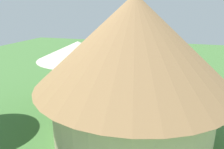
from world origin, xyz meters
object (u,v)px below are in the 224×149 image
object	(u,v)px
guest_behind_table	(88,99)
zebra_by_umbrella	(132,74)
patio_chair_east_end	(99,98)
patio_chair_west_end	(68,84)
guest_beside_umbrella	(101,71)
thatched_hut	(133,68)
shade_umbrella	(78,50)
patio_dining_table	(80,88)
standing_watcher	(185,61)
zebra_nearest_camera	(148,63)
striped_lounge_chair	(178,85)
zebra_toward_hut	(81,65)

from	to	relation	value
guest_behind_table	zebra_by_umbrella	size ratio (longest dim) A/B	0.92
patio_chair_east_end	zebra_by_umbrella	distance (m)	2.76
patio_chair_west_end	guest_beside_umbrella	bearing A→B (deg)	162.86
thatched_hut	shade_umbrella	bearing A→B (deg)	-39.39
thatched_hut	patio_chair_east_end	xyz separation A→B (m)	(1.90, -2.01, -2.11)
patio_chair_east_end	patio_chair_west_end	world-z (taller)	same
thatched_hut	patio_dining_table	distance (m)	4.47
shade_umbrella	guest_beside_umbrella	bearing A→B (deg)	-102.71
standing_watcher	zebra_nearest_camera	xyz separation A→B (m)	(2.35, 1.21, -0.02)
guest_behind_table	striped_lounge_chair	bearing A→B (deg)	-79.83
thatched_hut	zebra_by_umbrella	distance (m)	4.89
patio_dining_table	standing_watcher	distance (m)	7.75
thatched_hut	zebra_by_umbrella	bearing A→B (deg)	-78.85
patio_dining_table	zebra_toward_hut	distance (m)	3.15
striped_lounge_chair	zebra_toward_hut	bearing A→B (deg)	172.53
patio_chair_east_end	zebra_by_umbrella	world-z (taller)	zebra_by_umbrella
patio_dining_table	standing_watcher	xyz separation A→B (m)	(-5.03, -5.88, 0.38)
patio_chair_east_end	zebra_by_umbrella	bearing A→B (deg)	2.42
standing_watcher	zebra_by_umbrella	distance (m)	4.81
guest_beside_umbrella	striped_lounge_chair	world-z (taller)	guest_beside_umbrella
patio_chair_east_end	guest_behind_table	distance (m)	1.32
striped_lounge_chair	shade_umbrella	bearing A→B (deg)	-155.75
guest_behind_table	zebra_by_umbrella	bearing A→B (deg)	-59.56
guest_beside_umbrella	striped_lounge_chair	distance (m)	4.42
patio_dining_table	thatched_hut	bearing A→B (deg)	140.61
guest_beside_umbrella	striped_lounge_chair	bearing A→B (deg)	-6.32
shade_umbrella	zebra_toward_hut	distance (m)	3.49
patio_chair_east_end	zebra_nearest_camera	size ratio (longest dim) A/B	0.50
guest_behind_table	standing_watcher	bearing A→B (deg)	-70.81
shade_umbrella	guest_beside_umbrella	distance (m)	2.49
patio_chair_west_end	zebra_nearest_camera	world-z (taller)	zebra_nearest_camera
shade_umbrella	zebra_toward_hut	xyz separation A→B (m)	(1.21, -2.89, -1.53)
shade_umbrella	zebra_by_umbrella	bearing A→B (deg)	-138.11
guest_beside_umbrella	thatched_hut	bearing A→B (deg)	-80.33
patio_chair_west_end	striped_lounge_chair	bearing A→B (deg)	146.89
zebra_nearest_camera	shade_umbrella	bearing A→B (deg)	-175.01
guest_behind_table	zebra_toward_hut	world-z (taller)	guest_behind_table
guest_behind_table	zebra_by_umbrella	xyz separation A→B (m)	(-1.05, -3.76, 0.05)
patio_dining_table	guest_beside_umbrella	xyz separation A→B (m)	(-0.44, -1.93, 0.37)
zebra_nearest_camera	zebra_toward_hut	size ratio (longest dim) A/B	0.98
shade_umbrella	zebra_by_umbrella	world-z (taller)	shade_umbrella
zebra_by_umbrella	zebra_toward_hut	size ratio (longest dim) A/B	0.95
patio_chair_west_end	guest_behind_table	distance (m)	3.42
shade_umbrella	striped_lounge_chair	size ratio (longest dim) A/B	4.36
patio_chair_west_end	shade_umbrella	bearing A→B (deg)	90.00
standing_watcher	zebra_nearest_camera	bearing A→B (deg)	51.74
shade_umbrella	standing_watcher	size ratio (longest dim) A/B	2.20
patio_dining_table	zebra_nearest_camera	xyz separation A→B (m)	(-2.68, -4.67, 0.36)
patio_chair_west_end	zebra_toward_hut	world-z (taller)	zebra_toward_hut
standing_watcher	zebra_toward_hut	size ratio (longest dim) A/B	0.94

